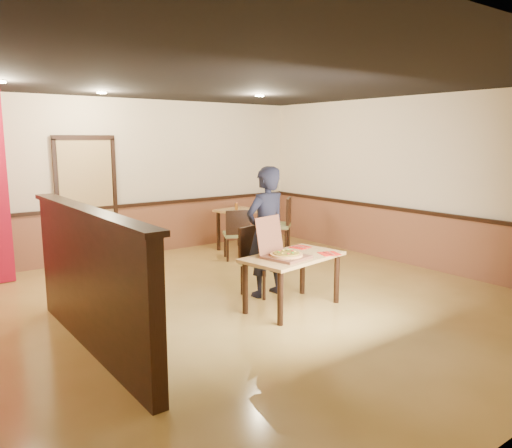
{
  "coord_description": "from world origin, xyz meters",
  "views": [
    {
      "loc": [
        -3.55,
        -5.0,
        2.11
      ],
      "look_at": [
        0.2,
        0.0,
        1.03
      ],
      "focal_mm": 35.0,
      "sensor_mm": 36.0,
      "label": 1
    }
  ],
  "objects_px": {
    "main_table": "(293,264)",
    "side_table": "(239,219)",
    "diner": "(266,232)",
    "condiment": "(236,207)",
    "pizza_box": "(283,253)",
    "diner_chair": "(258,257)",
    "side_chair_right": "(280,223)",
    "side_chair_left": "(237,232)"
  },
  "relations": [
    {
      "from": "main_table",
      "to": "side_chair_right",
      "type": "height_order",
      "value": "side_chair_right"
    },
    {
      "from": "side_chair_left",
      "to": "pizza_box",
      "type": "height_order",
      "value": "pizza_box"
    },
    {
      "from": "main_table",
      "to": "side_table",
      "type": "xyz_separation_m",
      "value": [
        1.37,
        3.1,
        0.03
      ]
    },
    {
      "from": "side_chair_left",
      "to": "diner",
      "type": "relative_size",
      "value": 0.51
    },
    {
      "from": "side_table",
      "to": "condiment",
      "type": "bearing_deg",
      "value": -150.32
    },
    {
      "from": "side_chair_left",
      "to": "side_chair_right",
      "type": "relative_size",
      "value": 0.87
    },
    {
      "from": "diner",
      "to": "side_chair_right",
      "type": "bearing_deg",
      "value": -137.66
    },
    {
      "from": "main_table",
      "to": "pizza_box",
      "type": "relative_size",
      "value": 2.19
    },
    {
      "from": "diner_chair",
      "to": "condiment",
      "type": "distance_m",
      "value": 2.62
    },
    {
      "from": "pizza_box",
      "to": "condiment",
      "type": "height_order",
      "value": "pizza_box"
    },
    {
      "from": "side_chair_left",
      "to": "condiment",
      "type": "xyz_separation_m",
      "value": [
        0.36,
        0.54,
        0.36
      ]
    },
    {
      "from": "main_table",
      "to": "condiment",
      "type": "relative_size",
      "value": 9.94
    },
    {
      "from": "diner",
      "to": "pizza_box",
      "type": "relative_size",
      "value": 2.81
    },
    {
      "from": "diner",
      "to": "diner_chair",
      "type": "bearing_deg",
      "value": -82.06
    },
    {
      "from": "condiment",
      "to": "main_table",
      "type": "bearing_deg",
      "value": -112.42
    },
    {
      "from": "main_table",
      "to": "diner",
      "type": "relative_size",
      "value": 0.78
    },
    {
      "from": "side_chair_left",
      "to": "condiment",
      "type": "distance_m",
      "value": 0.75
    },
    {
      "from": "main_table",
      "to": "diner_chair",
      "type": "bearing_deg",
      "value": 79.02
    },
    {
      "from": "diner_chair",
      "to": "pizza_box",
      "type": "xyz_separation_m",
      "value": [
        -0.2,
        -0.78,
        0.24
      ]
    },
    {
      "from": "pizza_box",
      "to": "side_table",
      "type": "bearing_deg",
      "value": 51.67
    },
    {
      "from": "side_table",
      "to": "diner",
      "type": "bearing_deg",
      "value": -117.8
    },
    {
      "from": "side_table",
      "to": "side_chair_right",
      "type": "bearing_deg",
      "value": -50.36
    },
    {
      "from": "main_table",
      "to": "diner_chair",
      "type": "xyz_separation_m",
      "value": [
        0.02,
        0.75,
        -0.07
      ]
    },
    {
      "from": "side_chair_left",
      "to": "condiment",
      "type": "height_order",
      "value": "condiment"
    },
    {
      "from": "main_table",
      "to": "side_chair_left",
      "type": "xyz_separation_m",
      "value": [
        0.89,
        2.49,
        -0.08
      ]
    },
    {
      "from": "diner_chair",
      "to": "side_chair_left",
      "type": "relative_size",
      "value": 1.03
    },
    {
      "from": "main_table",
      "to": "side_chair_right",
      "type": "relative_size",
      "value": 1.33
    },
    {
      "from": "diner",
      "to": "condiment",
      "type": "xyz_separation_m",
      "value": [
        1.2,
        2.43,
        -0.03
      ]
    },
    {
      "from": "diner_chair",
      "to": "diner",
      "type": "xyz_separation_m",
      "value": [
        0.03,
        -0.15,
        0.37
      ]
    },
    {
      "from": "side_chair_left",
      "to": "pizza_box",
      "type": "xyz_separation_m",
      "value": [
        -1.07,
        -2.52,
        0.25
      ]
    },
    {
      "from": "diner",
      "to": "pizza_box",
      "type": "xyz_separation_m",
      "value": [
        -0.23,
        -0.64,
        -0.14
      ]
    },
    {
      "from": "diner_chair",
      "to": "pizza_box",
      "type": "bearing_deg",
      "value": -119.16
    },
    {
      "from": "side_chair_left",
      "to": "side_chair_right",
      "type": "height_order",
      "value": "side_chair_right"
    },
    {
      "from": "main_table",
      "to": "side_chair_left",
      "type": "height_order",
      "value": "side_chair_left"
    },
    {
      "from": "diner_chair",
      "to": "side_table",
      "type": "height_order",
      "value": "diner_chair"
    },
    {
      "from": "side_table",
      "to": "condiment",
      "type": "relative_size",
      "value": 6.21
    },
    {
      "from": "side_table",
      "to": "pizza_box",
      "type": "height_order",
      "value": "pizza_box"
    },
    {
      "from": "side_table",
      "to": "condiment",
      "type": "height_order",
      "value": "condiment"
    },
    {
      "from": "diner_chair",
      "to": "pizza_box",
      "type": "height_order",
      "value": "pizza_box"
    },
    {
      "from": "side_table",
      "to": "diner",
      "type": "xyz_separation_m",
      "value": [
        -1.32,
        -2.5,
        0.27
      ]
    },
    {
      "from": "main_table",
      "to": "side_chair_right",
      "type": "xyz_separation_m",
      "value": [
        1.87,
        2.5,
        -0.01
      ]
    },
    {
      "from": "diner_chair",
      "to": "diner",
      "type": "bearing_deg",
      "value": -92.91
    }
  ]
}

